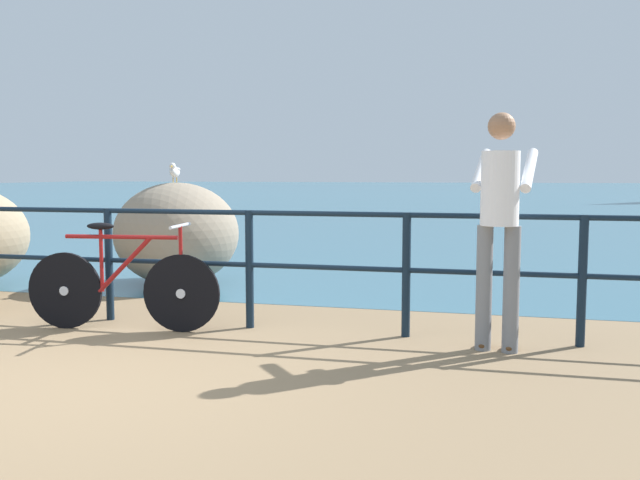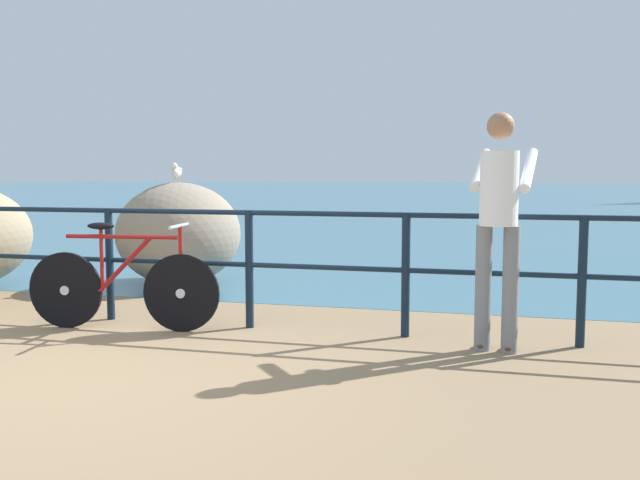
{
  "view_description": "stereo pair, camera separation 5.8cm",
  "coord_description": "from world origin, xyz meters",
  "px_view_note": "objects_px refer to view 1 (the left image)",
  "views": [
    {
      "loc": [
        2.7,
        -3.84,
        1.34
      ],
      "look_at": [
        1.2,
        2.15,
        0.74
      ],
      "focal_mm": 38.88,
      "sensor_mm": 36.0,
      "label": 1
    },
    {
      "loc": [
        2.76,
        -3.83,
        1.34
      ],
      "look_at": [
        1.2,
        2.15,
        0.74
      ],
      "focal_mm": 38.88,
      "sensor_mm": 36.0,
      "label": 2
    }
  ],
  "objects_px": {
    "person_at_railing": "(500,220)",
    "seagull": "(175,171)",
    "breakwater_boulder_main": "(177,234)",
    "bicycle": "(123,285)"
  },
  "relations": [
    {
      "from": "bicycle",
      "to": "breakwater_boulder_main",
      "type": "relative_size",
      "value": 1.1
    },
    {
      "from": "person_at_railing",
      "to": "seagull",
      "type": "relative_size",
      "value": 5.2
    },
    {
      "from": "seagull",
      "to": "bicycle",
      "type": "bearing_deg",
      "value": 1.98
    },
    {
      "from": "breakwater_boulder_main",
      "to": "person_at_railing",
      "type": "bearing_deg",
      "value": -31.57
    },
    {
      "from": "person_at_railing",
      "to": "seagull",
      "type": "xyz_separation_m",
      "value": [
        -3.73,
        2.28,
        0.37
      ]
    },
    {
      "from": "bicycle",
      "to": "seagull",
      "type": "xyz_separation_m",
      "value": [
        -0.64,
        2.35,
        0.97
      ]
    },
    {
      "from": "bicycle",
      "to": "seagull",
      "type": "distance_m",
      "value": 2.62
    },
    {
      "from": "person_at_railing",
      "to": "breakwater_boulder_main",
      "type": "distance_m",
      "value": 4.38
    },
    {
      "from": "breakwater_boulder_main",
      "to": "seagull",
      "type": "relative_size",
      "value": 4.48
    },
    {
      "from": "bicycle",
      "to": "person_at_railing",
      "type": "height_order",
      "value": "person_at_railing"
    }
  ]
}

